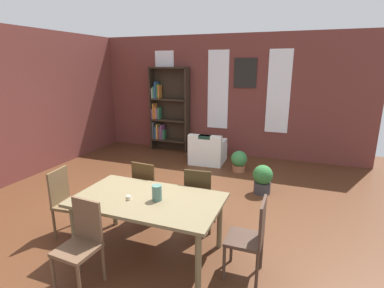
{
  "coord_description": "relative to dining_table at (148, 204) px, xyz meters",
  "views": [
    {
      "loc": [
        2.13,
        -3.79,
        2.35
      ],
      "look_at": [
        0.18,
        1.37,
        0.87
      ],
      "focal_mm": 27.77,
      "sensor_mm": 36.0,
      "label": 1
    }
  ],
  "objects": [
    {
      "name": "dining_chair_near_left",
      "position": [
        -0.41,
        -0.74,
        -0.16
      ],
      "size": [
        0.43,
        0.43,
        0.95
      ],
      "color": "brown",
      "rests_on": "ground"
    },
    {
      "name": "bookshelf_tall",
      "position": [
        -1.84,
        4.43,
        0.44
      ],
      "size": [
        1.08,
        0.32,
        2.28
      ],
      "color": "#2D2319",
      "rests_on": "ground"
    },
    {
      "name": "tealight_candle_1",
      "position": [
        -0.23,
        -0.08,
        0.09
      ],
      "size": [
        0.04,
        0.04,
        0.03
      ],
      "primitive_type": "cylinder",
      "color": "silver",
      "rests_on": "dining_table"
    },
    {
      "name": "framed_picture",
      "position": [
        0.27,
        4.6,
        1.47
      ],
      "size": [
        0.56,
        0.03,
        0.72
      ],
      "primitive_type": "cube",
      "color": "black"
    },
    {
      "name": "dining_chair_far_right",
      "position": [
        0.42,
        0.74,
        -0.16
      ],
      "size": [
        0.43,
        0.43,
        0.95
      ],
      "color": "#342713",
      "rests_on": "ground"
    },
    {
      "name": "dining_chair_far_left",
      "position": [
        -0.42,
        0.74,
        -0.16
      ],
      "size": [
        0.43,
        0.43,
        0.95
      ],
      "color": "#3E2914",
      "rests_on": "ground"
    },
    {
      "name": "tealight_candle_0",
      "position": [
        -0.19,
        -0.12,
        0.1
      ],
      "size": [
        0.04,
        0.04,
        0.05
      ],
      "primitive_type": "cylinder",
      "color": "silver",
      "rests_on": "dining_table"
    },
    {
      "name": "potted_plant_by_shelf",
      "position": [
        1.11,
        2.35,
        -0.38
      ],
      "size": [
        0.37,
        0.37,
        0.55
      ],
      "color": "#333338",
      "rests_on": "ground"
    },
    {
      "name": "window_pane_0",
      "position": [
        -1.95,
        4.61,
        1.03
      ],
      "size": [
        0.55,
        0.02,
        2.01
      ],
      "primitive_type": "cube",
      "color": "white"
    },
    {
      "name": "window_pane_2",
      "position": [
        1.1,
        4.61,
        1.03
      ],
      "size": [
        0.55,
        0.02,
        2.01
      ],
      "primitive_type": "cube",
      "color": "white"
    },
    {
      "name": "dining_chair_head_left",
      "position": [
        -1.29,
        -0.01,
        -0.16
      ],
      "size": [
        0.43,
        0.43,
        0.95
      ],
      "color": "brown",
      "rests_on": "ground"
    },
    {
      "name": "ground_plane",
      "position": [
        -0.43,
        0.84,
        -0.67
      ],
      "size": [
        9.83,
        9.83,
        0.0
      ],
      "primitive_type": "plane",
      "color": "#4F2C19"
    },
    {
      "name": "dining_chair_head_right",
      "position": [
        1.29,
        0.0,
        -0.16
      ],
      "size": [
        0.4,
        0.4,
        0.95
      ],
      "color": "#412E24",
      "rests_on": "ground"
    },
    {
      "name": "back_wall_brick",
      "position": [
        -0.43,
        4.68,
        0.87
      ],
      "size": [
        7.54,
        0.12,
        3.09
      ],
      "primitive_type": "cube",
      "color": "brown",
      "rests_on": "ground"
    },
    {
      "name": "dining_table",
      "position": [
        0.0,
        0.0,
        0.0
      ],
      "size": [
        1.83,
        1.04,
        0.75
      ],
      "color": "brown",
      "rests_on": "ground"
    },
    {
      "name": "window_pane_1",
      "position": [
        -0.43,
        4.61,
        1.03
      ],
      "size": [
        0.55,
        0.02,
        2.01
      ],
      "primitive_type": "cube",
      "color": "white"
    },
    {
      "name": "vase_on_table",
      "position": [
        0.13,
        0.0,
        0.17
      ],
      "size": [
        0.12,
        0.12,
        0.19
      ],
      "primitive_type": "cylinder",
      "color": "#4C7266",
      "rests_on": "dining_table"
    },
    {
      "name": "potted_plant_corner",
      "position": [
        0.45,
        3.37,
        -0.42
      ],
      "size": [
        0.36,
        0.36,
        0.48
      ],
      "color": "#9E6042",
      "rests_on": "ground"
    },
    {
      "name": "armchair_white",
      "position": [
        -0.41,
        3.72,
        -0.39
      ],
      "size": [
        0.84,
        0.84,
        0.75
      ],
      "color": "white",
      "rests_on": "ground"
    }
  ]
}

